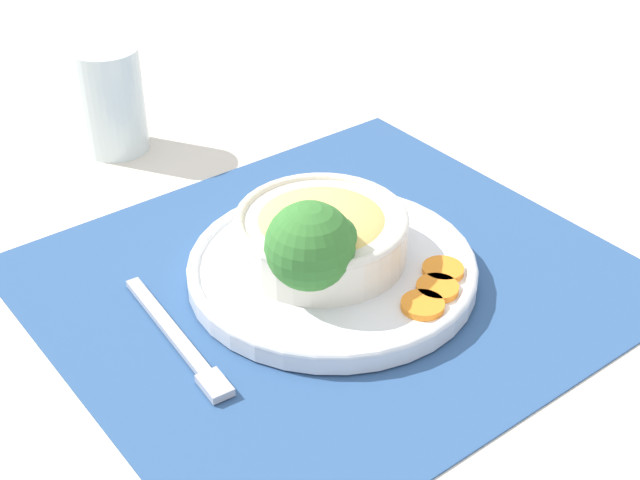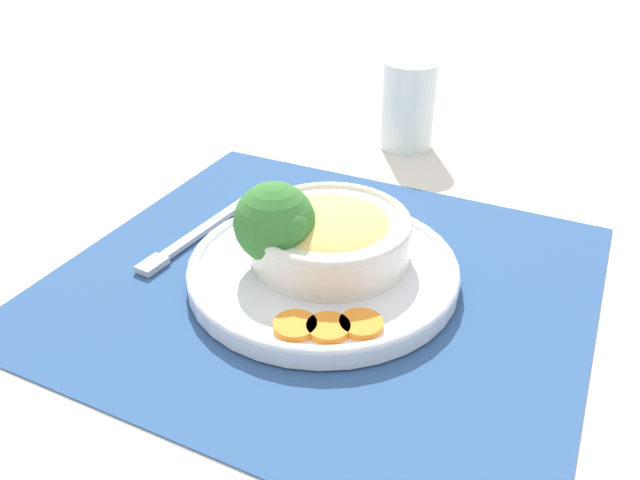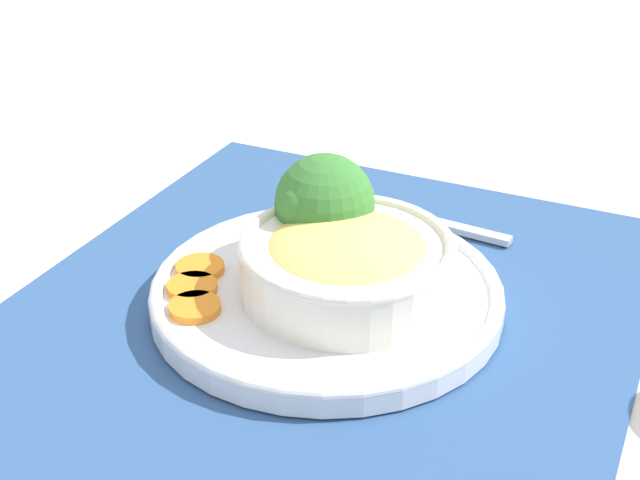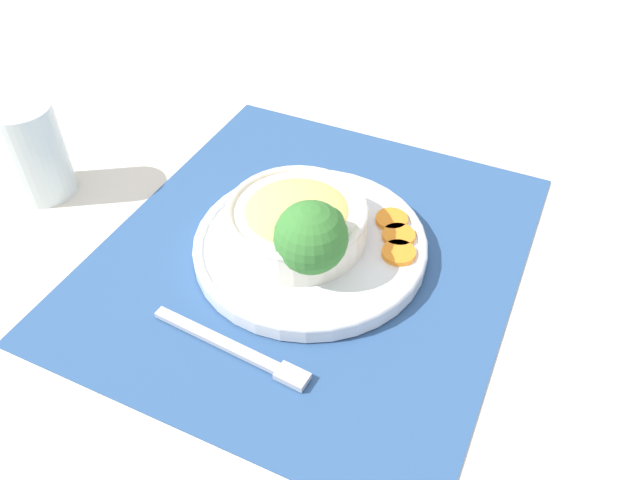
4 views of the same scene
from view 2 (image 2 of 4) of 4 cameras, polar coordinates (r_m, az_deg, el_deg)
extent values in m
plane|color=beige|center=(0.64, 0.28, -3.72)|extent=(4.00, 4.00, 0.00)
cube|color=#2D5184|center=(0.63, 0.28, -3.57)|extent=(0.52, 0.48, 0.00)
cylinder|color=silver|center=(0.63, 0.28, -2.83)|extent=(0.27, 0.27, 0.02)
torus|color=silver|center=(0.62, 0.28, -2.22)|extent=(0.27, 0.27, 0.01)
cylinder|color=silver|center=(0.62, 1.32, 0.01)|extent=(0.16, 0.16, 0.04)
torus|color=silver|center=(0.61, 1.35, 1.66)|extent=(0.16, 0.16, 0.01)
ellipsoid|color=#EAC66B|center=(0.62, 1.34, 0.83)|extent=(0.13, 0.13, 0.05)
cylinder|color=#759E51|center=(0.62, -4.04, -1.54)|extent=(0.02, 0.02, 0.02)
sphere|color=#387A33|center=(0.60, -4.18, 1.61)|extent=(0.08, 0.08, 0.08)
sphere|color=#387A33|center=(0.58, -2.75, 1.22)|extent=(0.04, 0.04, 0.04)
sphere|color=#387A33|center=(0.61, -5.48, 2.66)|extent=(0.03, 0.03, 0.03)
cylinder|color=orange|center=(0.54, -2.29, -7.82)|extent=(0.04, 0.04, 0.01)
cylinder|color=orange|center=(0.54, 0.77, -8.02)|extent=(0.04, 0.04, 0.01)
cylinder|color=orange|center=(0.54, 3.77, -7.65)|extent=(0.04, 0.04, 0.01)
cylinder|color=silver|center=(0.92, 8.06, 12.07)|extent=(0.08, 0.08, 0.13)
cylinder|color=silver|center=(0.93, 7.96, 10.77)|extent=(0.07, 0.07, 0.08)
cube|color=#B7B7BC|center=(0.72, -10.94, 0.71)|extent=(0.03, 0.18, 0.01)
cube|color=#B7B7BC|center=(0.67, -15.10, -2.21)|extent=(0.02, 0.03, 0.01)
camera|label=1|loc=(0.66, -78.82, 20.61)|focal=50.00mm
camera|label=3|loc=(0.77, 54.06, 21.03)|focal=50.00mm
camera|label=4|loc=(0.75, -55.40, 31.74)|focal=35.00mm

